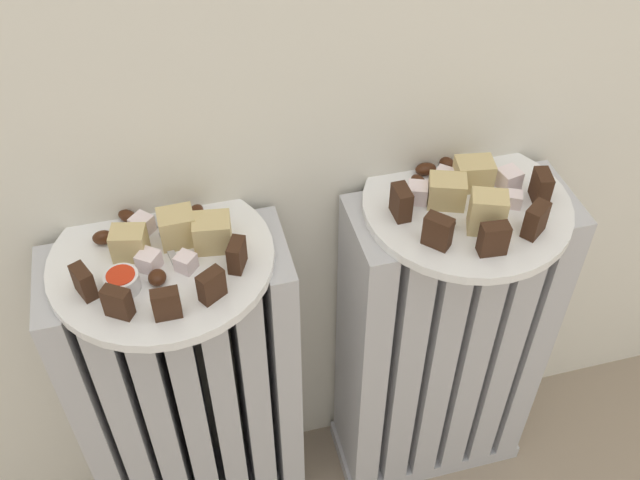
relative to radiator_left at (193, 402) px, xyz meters
The scene contains 37 objects.
radiator_left is the anchor object (origin of this frame).
radiator_right 0.37m from the radiator_left, ahead, with size 0.30×0.13×0.55m.
plate_left 0.29m from the radiator_left, behind, with size 0.26×0.26×0.01m, color white.
plate_right 0.47m from the radiator_left, ahead, with size 0.26×0.26×0.01m, color white.
dark_cake_slice_left_0 0.32m from the radiator_left, 155.57° to the right, with size 0.03×0.02×0.04m, color #382114.
dark_cake_slice_left_1 0.32m from the radiator_left, 122.96° to the right, with size 0.03×0.02×0.04m, color #382114.
dark_cake_slice_left_2 0.32m from the radiator_left, 90.35° to the right, with size 0.03×0.02×0.04m, color #382114.
dark_cake_slice_left_3 0.32m from the radiator_left, 57.73° to the right, with size 0.03×0.02×0.04m, color #382114.
dark_cake_slice_left_4 0.32m from the radiator_left, 25.12° to the right, with size 0.03×0.02×0.04m, color #382114.
marble_cake_slice_left_0 0.31m from the radiator_left, 162.73° to the left, with size 0.04×0.03×0.04m, color tan.
marble_cake_slice_left_1 0.32m from the radiator_left, ahead, with size 0.04×0.04×0.04m, color tan.
marble_cake_slice_left_2 0.31m from the radiator_left, 40.35° to the left, with size 0.04×0.03×0.04m, color tan.
turkish_delight_left_0 0.31m from the radiator_left, 109.13° to the left, with size 0.02×0.02×0.02m, color white.
turkish_delight_left_1 0.30m from the radiator_left, 46.23° to the right, with size 0.02×0.02×0.02m, color white.
turkish_delight_left_2 0.30m from the radiator_left, 129.37° to the right, with size 0.02×0.02×0.02m, color white.
medjool_date_left_0 0.31m from the radiator_left, 148.30° to the left, with size 0.02×0.02×0.02m, color #3D1E0F.
medjool_date_left_1 0.30m from the radiator_left, 99.73° to the right, with size 0.02×0.02×0.01m, color #3D1E0F.
medjool_date_left_2 0.31m from the radiator_left, 114.45° to the left, with size 0.03×0.02×0.01m, color #3D1E0F.
medjool_date_left_3 0.31m from the radiator_left, 49.70° to the left, with size 0.02×0.02×0.02m, color #3D1E0F.
jam_bowl_left 0.31m from the radiator_left, 137.31° to the right, with size 0.04×0.04×0.02m.
dark_cake_slice_right_0 0.42m from the radiator_left, ahead, with size 0.03×0.02×0.04m, color #382114.
dark_cake_slice_right_1 0.44m from the radiator_left, 11.01° to the right, with size 0.03×0.02×0.04m, color #382114.
dark_cake_slice_right_2 0.49m from the radiator_left, 13.46° to the right, with size 0.03×0.02×0.04m, color #382114.
dark_cake_slice_right_3 0.53m from the radiator_left, ahead, with size 0.03×0.02×0.04m, color #382114.
dark_cake_slice_right_4 0.55m from the radiator_left, ahead, with size 0.03×0.02×0.04m, color #382114.
marble_cake_slice_right_0 0.50m from the radiator_left, ahead, with size 0.05×0.03×0.04m, color tan.
marble_cake_slice_right_1 0.49m from the radiator_left, ahead, with size 0.04×0.03×0.05m, color tan.
marble_cake_slice_right_2 0.46m from the radiator_left, ahead, with size 0.04×0.03×0.04m, color tan.
turkish_delight_right_0 0.44m from the radiator_left, ahead, with size 0.02×0.02×0.02m, color white.
turkish_delight_right_1 0.47m from the radiator_left, ahead, with size 0.02×0.02×0.02m, color white.
turkish_delight_right_2 0.53m from the radiator_left, ahead, with size 0.03×0.03×0.03m, color white.
turkish_delight_right_3 0.52m from the radiator_left, ahead, with size 0.02×0.02×0.02m, color white.
medjool_date_right_0 0.46m from the radiator_left, 10.61° to the left, with size 0.03×0.02×0.02m, color #3D1E0F.
medjool_date_right_1 0.48m from the radiator_left, 10.42° to the left, with size 0.02×0.02×0.01m, color #3D1E0F.
medjool_date_right_2 0.44m from the radiator_left, ahead, with size 0.02×0.02×0.01m, color #3D1E0F.
medjool_date_right_3 0.44m from the radiator_left, ahead, with size 0.03×0.02×0.02m, color #3D1E0F.
fork 0.30m from the radiator_left, 80.26° to the left, with size 0.03×0.09×0.00m.
Camera 1 is at (-0.16, -0.32, 1.15)m, focal length 40.92 mm.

